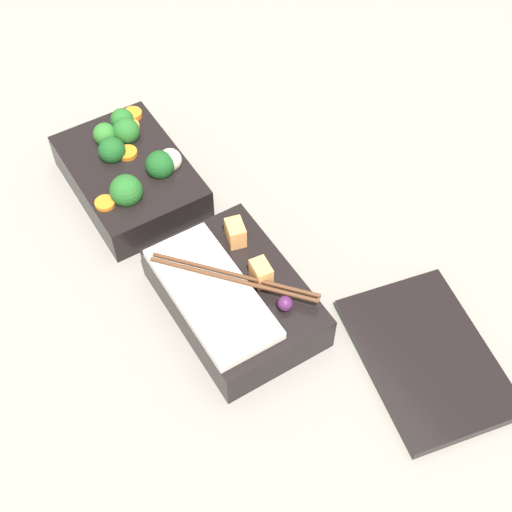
% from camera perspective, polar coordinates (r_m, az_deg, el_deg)
% --- Properties ---
extents(ground_plane, '(3.00, 3.00, 0.00)m').
position_cam_1_polar(ground_plane, '(0.90, -5.99, 0.50)').
color(ground_plane, gray).
extents(bento_tray_vegetable, '(0.20, 0.14, 0.08)m').
position_cam_1_polar(bento_tray_vegetable, '(0.95, -10.03, 6.57)').
color(bento_tray_vegetable, black).
rests_on(bento_tray_vegetable, ground_plane).
extents(bento_tray_rice, '(0.20, 0.14, 0.08)m').
position_cam_1_polar(bento_tray_rice, '(0.82, -1.86, -3.19)').
color(bento_tray_rice, black).
rests_on(bento_tray_rice, ground_plane).
extents(bento_lid, '(0.22, 0.17, 0.01)m').
position_cam_1_polar(bento_lid, '(0.82, 13.47, -7.83)').
color(bento_lid, black).
rests_on(bento_lid, ground_plane).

